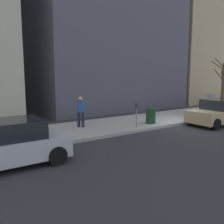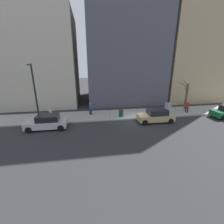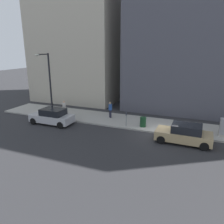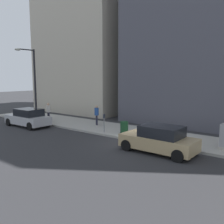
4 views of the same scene
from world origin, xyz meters
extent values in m
plane|color=#2B2B2D|center=(0.00, 0.00, 0.00)|extent=(120.00, 120.00, 0.00)
cube|color=#9E9B93|center=(2.00, 0.00, 0.07)|extent=(4.00, 36.00, 0.15)
cube|color=tan|center=(-1.12, -1.85, 0.57)|extent=(1.87, 4.23, 0.70)
cube|color=black|center=(-1.12, -2.05, 1.22)|extent=(1.64, 2.23, 0.60)
cylinder|color=black|center=(-1.94, -0.28, 0.32)|extent=(0.23, 0.64, 0.64)
cylinder|color=black|center=(-0.24, -0.31, 0.32)|extent=(0.23, 0.64, 0.64)
cylinder|color=black|center=(-1.99, -3.38, 0.32)|extent=(0.23, 0.64, 0.64)
cylinder|color=black|center=(-0.29, -3.41, 0.32)|extent=(0.23, 0.64, 0.64)
cube|color=#B7B7BC|center=(-1.20, 10.42, 0.57)|extent=(1.82, 4.21, 0.70)
cube|color=black|center=(-1.19, 10.22, 1.22)|extent=(1.61, 2.21, 0.60)
cylinder|color=black|center=(-2.05, 11.97, 0.32)|extent=(0.22, 0.64, 0.64)
cylinder|color=black|center=(-0.35, 11.98, 0.32)|extent=(0.22, 0.64, 0.64)
cylinder|color=black|center=(-2.04, 8.87, 0.32)|extent=(0.22, 0.64, 0.64)
cylinder|color=black|center=(-0.34, 8.88, 0.32)|extent=(0.22, 0.64, 0.64)
cylinder|color=slate|center=(0.45, 3.34, 0.68)|extent=(0.07, 0.07, 1.05)
cube|color=#2D333D|center=(0.45, 3.34, 1.35)|extent=(0.14, 0.10, 0.30)
cylinder|color=black|center=(0.55, 11.65, 3.40)|extent=(0.18, 0.18, 6.50)
cylinder|color=black|center=(-0.25, 11.65, 6.55)|extent=(1.60, 0.10, 0.10)
ellipsoid|color=beige|center=(-1.05, 11.65, 6.50)|extent=(0.56, 0.32, 0.20)
cylinder|color=#14381E|center=(0.90, 1.86, 0.60)|extent=(0.56, 0.56, 0.90)
cylinder|color=#1E1E2D|center=(2.23, 5.62, 0.56)|extent=(0.16, 0.16, 0.82)
cylinder|color=#1E1E2D|center=(2.40, 5.78, 0.56)|extent=(0.16, 0.16, 0.82)
cylinder|color=#23478C|center=(2.31, 5.70, 1.28)|extent=(0.36, 0.36, 0.62)
sphere|color=tan|center=(2.31, 5.70, 1.70)|extent=(0.22, 0.22, 0.22)
cylinder|color=#1E1E2D|center=(1.07, 10.55, 0.56)|extent=(0.16, 0.16, 0.82)
cylinder|color=#1E1E2D|center=(0.96, 10.34, 0.56)|extent=(0.16, 0.16, 0.82)
cylinder|color=silver|center=(1.01, 10.44, 1.28)|extent=(0.36, 0.36, 0.62)
sphere|color=tan|center=(1.01, 10.44, 1.70)|extent=(0.22, 0.22, 0.22)
cube|color=#BCB29E|center=(11.23, 13.44, 7.15)|extent=(11.46, 11.46, 14.29)
camera|label=1|loc=(-9.59, 11.92, 2.98)|focal=40.00mm
camera|label=2|loc=(-16.86, 5.86, 6.64)|focal=24.00mm
camera|label=3|loc=(-17.76, -2.61, 7.08)|focal=35.00mm
camera|label=4|loc=(-13.32, -8.07, 4.16)|focal=40.00mm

